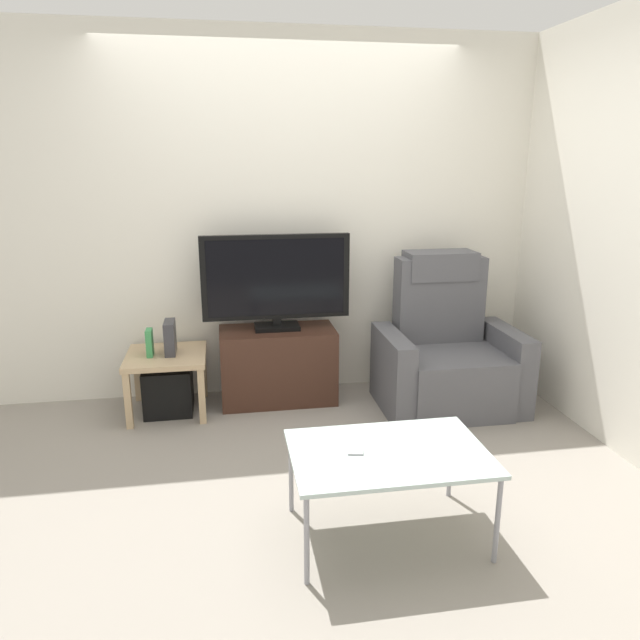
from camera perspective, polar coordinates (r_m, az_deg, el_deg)
ground_plane at (r=3.66m, az=-1.13°, el=-12.84°), size 6.40×6.40×0.00m
wall_back at (r=4.36m, az=-3.44°, el=9.72°), size 6.40×0.06×2.60m
wall_side at (r=3.98m, az=26.86°, el=7.56°), size 0.06×4.48×2.60m
tv_stand at (r=4.32m, az=-4.08°, el=-4.35°), size 0.83×0.41×0.54m
television at (r=4.17m, az=-4.27°, el=3.90°), size 1.05×0.20×0.68m
recliner_armchair at (r=4.33m, az=12.13°, el=-3.24°), size 0.98×0.78×1.08m
side_table at (r=4.23m, az=-14.63°, el=-4.04°), size 0.54×0.54×0.43m
subwoofer_box at (r=4.29m, az=-14.45°, el=-6.51°), size 0.33×0.33×0.33m
book_upright at (r=4.17m, az=-16.16°, el=-2.13°), size 0.04×0.11×0.19m
game_console at (r=4.18m, az=-14.30°, el=-1.64°), size 0.07×0.20×0.23m
coffee_table at (r=2.79m, az=6.64°, el=-12.98°), size 0.90×0.60×0.44m
cell_phone at (r=2.79m, az=3.41°, el=-12.14°), size 0.10×0.16×0.01m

